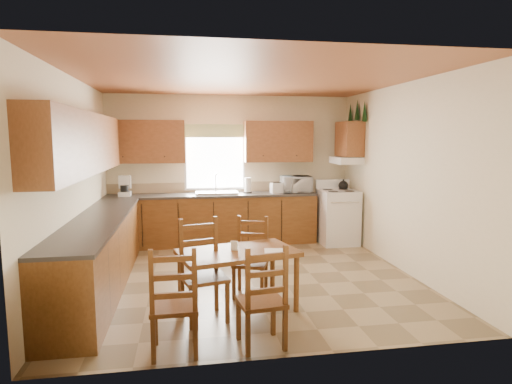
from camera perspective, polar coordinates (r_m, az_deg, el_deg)
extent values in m
plane|color=olive|center=(6.08, -0.95, -11.20)|extent=(4.50, 4.50, 0.00)
plane|color=#9C5732|center=(5.82, -1.01, 14.90)|extent=(4.50, 4.50, 0.00)
plane|color=beige|center=(5.91, -23.12, 1.08)|extent=(4.50, 4.50, 0.00)
plane|color=beige|center=(6.52, 18.99, 1.80)|extent=(4.50, 4.50, 0.00)
plane|color=beige|center=(8.02, -3.35, 3.13)|extent=(4.50, 4.50, 0.00)
plane|color=beige|center=(3.61, 4.30, -1.94)|extent=(4.50, 4.50, 0.00)
cube|color=brown|center=(7.82, -5.80, -3.74)|extent=(3.75, 0.60, 0.88)
cube|color=brown|center=(5.86, -20.14, -7.89)|extent=(0.60, 3.60, 0.88)
cube|color=#373330|center=(7.74, -5.85, -0.40)|extent=(3.75, 0.63, 0.04)
cube|color=#373330|center=(5.76, -20.34, -3.46)|extent=(0.63, 3.60, 0.04)
cube|color=tan|center=(8.02, -5.99, 0.66)|extent=(3.75, 0.01, 0.18)
cube|color=brown|center=(7.83, -14.66, 6.50)|extent=(1.41, 0.33, 0.75)
cube|color=brown|center=(7.98, 2.96, 6.74)|extent=(1.25, 0.33, 0.75)
cube|color=brown|center=(5.69, -22.10, 6.02)|extent=(0.33, 3.60, 0.75)
cube|color=brown|center=(7.92, 12.35, 6.90)|extent=(0.33, 0.62, 0.62)
cube|color=silver|center=(7.91, 11.94, 4.16)|extent=(0.44, 0.62, 0.12)
cube|color=silver|center=(7.96, -5.49, 4.52)|extent=(1.13, 0.02, 1.18)
cube|color=white|center=(7.95, -5.49, 4.51)|extent=(1.05, 0.01, 1.10)
cube|color=#4D7F3D|center=(7.92, -5.52, 8.12)|extent=(1.19, 0.01, 0.24)
cube|color=silver|center=(7.74, -5.30, -0.09)|extent=(0.75, 0.45, 0.04)
cone|color=black|center=(7.69, 14.26, 10.42)|extent=(0.22, 0.22, 0.36)
cone|color=black|center=(7.99, 13.34, 10.61)|extent=(0.22, 0.22, 0.36)
cone|color=black|center=(8.28, 12.46, 10.23)|extent=(0.22, 0.22, 0.36)
cube|color=silver|center=(7.94, 10.84, -3.37)|extent=(0.65, 0.67, 0.96)
cube|color=silver|center=(7.73, -17.12, 0.79)|extent=(0.23, 0.27, 0.36)
cylinder|color=white|center=(7.82, -1.10, 0.90)|extent=(0.14, 0.14, 0.28)
cube|color=silver|center=(7.81, 2.81, 0.54)|extent=(0.25, 0.19, 0.19)
imported|color=silver|center=(7.96, 5.34, 1.05)|extent=(0.51, 0.38, 0.30)
cube|color=brown|center=(4.88, -2.44, -11.69)|extent=(1.42, 1.02, 0.68)
cube|color=brown|center=(3.99, -10.86, -13.87)|extent=(0.42, 0.40, 0.99)
cube|color=brown|center=(4.05, 0.70, -13.55)|extent=(0.46, 0.44, 0.97)
cube|color=brown|center=(5.25, -0.76, -8.77)|extent=(0.50, 0.49, 0.95)
cube|color=brown|center=(4.60, -6.94, -10.45)|extent=(0.54, 0.52, 1.06)
cube|color=white|center=(4.73, 2.51, -7.97)|extent=(0.27, 0.33, 0.00)
cube|color=white|center=(4.77, -2.92, -7.17)|extent=(0.08, 0.04, 0.11)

